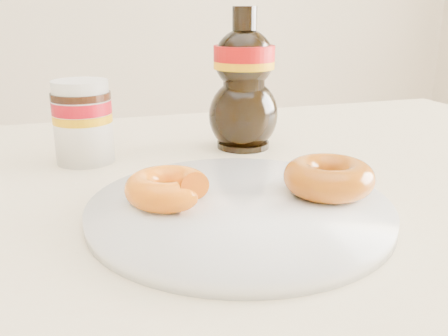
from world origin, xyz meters
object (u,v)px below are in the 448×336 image
object	(u,v)px
syrup_bottle	(244,80)
plate	(239,209)
donut_whole	(329,177)
dining_table	(152,279)
nutella_jar	(83,119)
donut_bitten	(168,188)

from	to	relation	value
syrup_bottle	plate	bearing A→B (deg)	-110.68
donut_whole	dining_table	bearing A→B (deg)	164.36
donut_whole	nutella_jar	xyz separation A→B (m)	(-0.23, 0.24, 0.03)
plate	nutella_jar	size ratio (longest dim) A/B	2.76
nutella_jar	plate	bearing A→B (deg)	-60.46
nutella_jar	syrup_bottle	size ratio (longest dim) A/B	0.55
donut_bitten	donut_whole	bearing A→B (deg)	-7.64
plate	syrup_bottle	xyz separation A→B (m)	(0.09, 0.24, 0.09)
plate	syrup_bottle	bearing A→B (deg)	69.32
syrup_bottle	donut_bitten	bearing A→B (deg)	-125.95
dining_table	syrup_bottle	size ratio (longest dim) A/B	7.05
plate	donut_whole	distance (m)	0.10
plate	syrup_bottle	distance (m)	0.27
plate	donut_bitten	world-z (taller)	donut_bitten
donut_whole	nutella_jar	bearing A→B (deg)	134.04
dining_table	nutella_jar	bearing A→B (deg)	105.46
dining_table	nutella_jar	size ratio (longest dim) A/B	12.92
nutella_jar	donut_bitten	bearing A→B (deg)	-72.46
donut_bitten	syrup_bottle	world-z (taller)	syrup_bottle
donut_whole	plate	bearing A→B (deg)	179.03
dining_table	nutella_jar	world-z (taller)	nutella_jar
dining_table	plate	distance (m)	0.13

